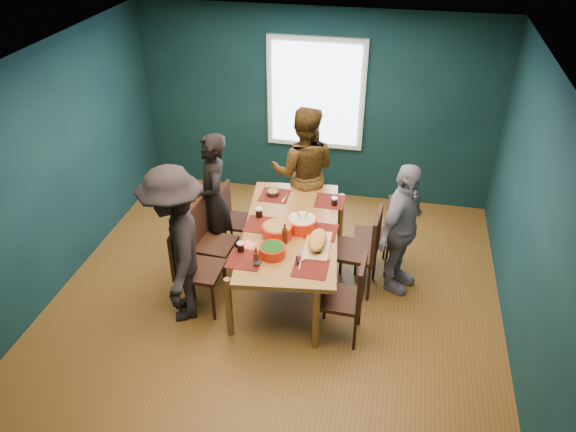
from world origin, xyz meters
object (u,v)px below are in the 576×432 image
chair_right_mid (365,245)px  cutting_board (317,241)px  chair_left_far (232,215)px  person_right (401,229)px  chair_left_near (191,262)px  person_near_left (176,246)px  dining_table (291,234)px  person_far_left (214,200)px  chair_right_near (350,293)px  person_back (304,172)px  bowl_dumpling (302,223)px  bowl_herbs (272,250)px  chair_right_far (380,231)px  chair_left_mid (206,236)px  bowl_salad (277,230)px

chair_right_mid → cutting_board: chair_right_mid is taller
chair_left_far → person_right: size_ratio=0.57×
chair_left_near → person_near_left: 0.34m
dining_table → person_far_left: 1.07m
chair_right_near → person_back: person_back is taller
dining_table → bowl_dumpling: size_ratio=6.43×
chair_right_near → bowl_herbs: size_ratio=3.59×
chair_left_near → bowl_dumpling: bearing=29.1°
chair_left_near → bowl_herbs: size_ratio=3.74×
person_far_left → bowl_dumpling: bearing=51.2°
dining_table → chair_right_near: (0.76, -0.72, -0.14)m
chair_right_far → person_far_left: person_far_left is taller
chair_left_mid → person_far_left: bearing=98.3°
bowl_herbs → cutting_board: size_ratio=0.42×
chair_left_far → chair_left_near: size_ratio=0.88×
chair_right_mid → bowl_salad: (-0.95, -0.28, 0.25)m
person_far_left → person_back: bearing=107.9°
person_far_left → person_near_left: bearing=-25.5°
chair_right_mid → person_far_left: 1.87m
bowl_salad → chair_left_near: bearing=-155.2°
chair_right_far → person_far_left: size_ratio=0.55×
person_far_left → chair_left_mid: bearing=-19.3°
chair_right_mid → person_far_left: (-1.84, 0.24, 0.23)m
dining_table → person_far_left: size_ratio=1.30×
chair_right_mid → bowl_dumpling: bearing=-168.7°
chair_left_mid → person_far_left: size_ratio=0.59×
cutting_board → person_near_left: bearing=-164.8°
dining_table → person_far_left: person_far_left is taller
chair_left_mid → person_near_left: person_near_left is taller
person_right → bowl_salad: bearing=130.9°
person_right → chair_left_far: bearing=105.5°
chair_right_far → chair_right_near: 1.27m
chair_right_mid → cutting_board: 0.67m
chair_left_near → chair_right_mid: 1.93m
dining_table → chair_left_mid: chair_left_mid is taller
cutting_board → dining_table: bearing=138.1°
chair_right_mid → person_right: 0.44m
person_far_left → chair_left_near: bearing=-21.0°
bowl_salad → cutting_board: cutting_board is taller
person_right → person_near_left: size_ratio=0.89×
bowl_herbs → cutting_board: (0.43, 0.25, 0.00)m
dining_table → person_near_left: (-1.06, -0.72, 0.18)m
dining_table → cutting_board: 0.47m
person_right → bowl_dumpling: (-1.08, -0.20, 0.07)m
chair_left_far → chair_right_far: chair_right_far is taller
chair_left_mid → bowl_salad: chair_left_mid is taller
chair_left_mid → bowl_dumpling: (1.11, 0.07, 0.28)m
chair_right_mid → bowl_salad: 1.02m
chair_right_near → cutting_board: size_ratio=1.50×
chair_left_near → person_back: 1.97m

